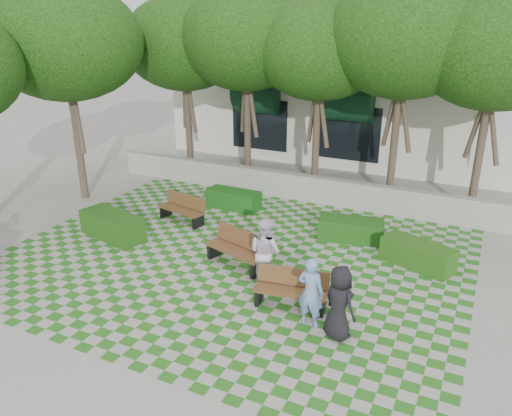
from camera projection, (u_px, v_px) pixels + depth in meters
The scene contains 17 objects.
ground at pixel (212, 276), 12.49m from camera, with size 90.00×90.00×0.00m, color gray.
lawn at pixel (231, 260), 13.33m from camera, with size 12.00×12.00×0.00m, color #2B721E.
sidewalk_south at pixel (73, 398), 8.55m from camera, with size 16.00×2.00×0.01m, color #9E9B93.
sidewalk_west at pixel (37, 216), 16.24m from camera, with size 2.00×12.00×0.01m, color #9E9B93.
retaining_wall at pixel (301, 187), 17.53m from camera, with size 15.00×0.36×0.90m, color #9E9B93.
bench_east at pixel (291, 290), 11.09m from camera, with size 1.70×0.78×0.86m.
bench_mid at pixel (238, 249), 12.90m from camera, with size 1.87×1.08×0.93m.
bench_west at pixel (183, 209), 15.67m from camera, with size 1.70×0.87×0.85m.
hedge_east at pixel (418, 255), 12.91m from camera, with size 1.84×0.74×0.65m, color #214C14.
hedge_midright at pixel (351, 230), 14.40m from camera, with size 1.83×0.73×0.64m, color #184813.
hedge_midleft at pixel (234, 199), 16.77m from camera, with size 1.78×0.71×0.62m, color #144A13.
hedge_west at pixel (112, 226), 14.57m from camera, with size 2.06×0.82×0.72m, color #1C4612.
person_blue at pixel (311, 292), 10.28m from camera, with size 0.57×0.38×1.57m, color #7598D6.
person_dark at pixel (339, 303), 9.90m from camera, with size 0.77×0.50×1.58m, color black.
person_white at pixel (265, 252), 11.85m from camera, with size 0.84×0.65×1.72m, color silver.
tree_row at pixel (250, 45), 16.35m from camera, with size 17.70×13.40×7.41m.
building at pixel (382, 98), 23.01m from camera, with size 18.00×8.92×5.15m.
Camera 1 is at (5.76, -9.44, 6.15)m, focal length 35.00 mm.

